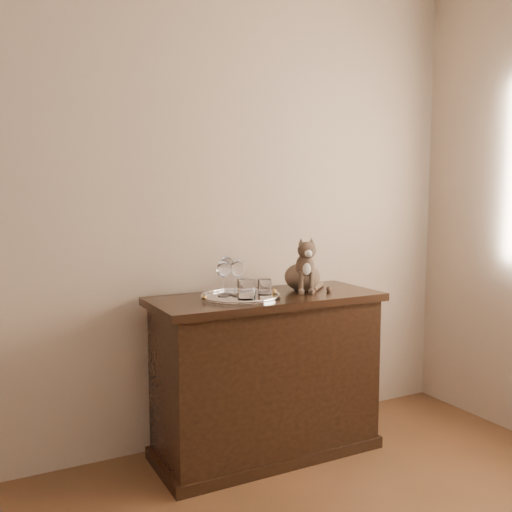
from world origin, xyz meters
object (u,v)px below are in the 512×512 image
Objects in this scene: sideboard at (266,375)px; wine_glass_d at (238,277)px; wine_glass_a at (223,278)px; tumbler_c at (265,287)px; wine_glass_b at (226,276)px; tumbler_b at (246,289)px; tray at (241,297)px; cat at (302,263)px.

sideboard is 0.55m from wine_glass_d.
wine_glass_d reaches higher than wine_glass_a.
wine_glass_d is at bearing 169.74° from tumbler_c.
wine_glass_d is at bearing -33.15° from wine_glass_a.
tumbler_b is at bearing -75.72° from wine_glass_b.
wine_glass_d is at bearing 90.03° from tumbler_b.
wine_glass_d is (-0.01, 0.01, 0.10)m from tray.
tumbler_b is (0.00, -0.09, -0.04)m from wine_glass_d.
cat is at bearing 9.21° from sideboard.
wine_glass_b reaches higher than wine_glass_d.
tray is 0.13m from wine_glass_b.
wine_glass_a reaches higher than tumbler_c.
wine_glass_b is (-0.20, 0.06, 0.53)m from sideboard.
tray is at bearing -54.27° from wine_glass_b.
tumbler_c is 0.29m from cat.
tumbler_b is 0.16m from tumbler_c.
sideboard is 12.03× the size of tumbler_b.
tumbler_b is 0.34× the size of cat.
tumbler_c is 0.27× the size of cat.
sideboard is 0.52m from tumbler_b.
sideboard is 3.00× the size of tray.
tumbler_b is at bearing -153.38° from tumbler_c.
tray is 2.23× the size of wine_glass_a.
wine_glass_b is at bearing -162.22° from cat.
tumbler_b is 0.43m from cat.
tray is 0.10m from wine_glass_d.
sideboard is 0.57m from wine_glass_a.
tray is 1.36× the size of cat.
wine_glass_b is at bearing 125.73° from tray.
wine_glass_d reaches higher than tray.
wine_glass_a is at bearing -160.13° from cat.
wine_glass_a is 0.03m from wine_glass_b.
cat reaches higher than wine_glass_a.
tumbler_c is at bearing -146.59° from cat.
wine_glass_a is 0.15m from tumbler_b.
sideboard is 0.62m from cat.
wine_glass_d is 1.90× the size of tumbler_b.
wine_glass_a reaches higher than tray.
wine_glass_d is (0.04, -0.06, -0.00)m from wine_glass_b.
wine_glass_b is 2.47× the size of tumbler_c.
wine_glass_b is 0.16m from tumbler_b.
wine_glass_a is at bearing 168.52° from sideboard.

